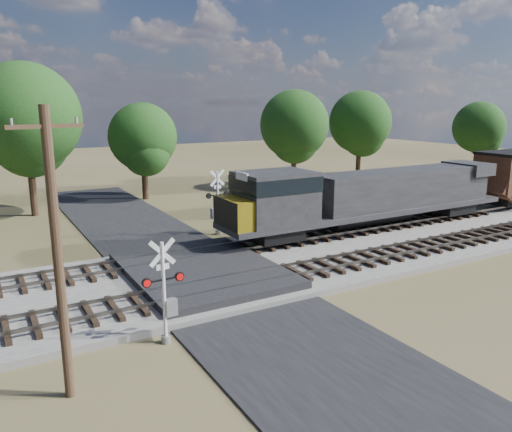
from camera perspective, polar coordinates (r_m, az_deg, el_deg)
ground at (r=24.96m, az=-5.70°, el=-7.43°), size 160.00×160.00×0.00m
ballast_bed at (r=30.51m, az=11.31°, el=-3.54°), size 140.00×10.00×0.30m
road at (r=24.95m, az=-5.71°, el=-7.34°), size 7.00×60.00×0.08m
crossing_panel at (r=25.29m, az=-6.19°, el=-6.41°), size 7.00×9.00×0.62m
track_near at (r=24.55m, az=2.92°, el=-6.70°), size 140.00×2.60×0.33m
track_far at (r=28.68m, az=-2.48°, el=-3.80°), size 140.00×2.60×0.33m
crossing_signal_near at (r=18.54m, az=-10.21°, el=-9.46°), size 1.60×0.35×3.96m
crossing_signal_far at (r=33.01m, az=-4.52°, el=0.91°), size 1.76×0.41×4.37m
utility_pole at (r=15.12m, az=-21.77°, el=-3.73°), size 2.06×0.63×8.57m
equipment_shed at (r=39.78m, az=2.66°, el=2.23°), size 4.00×4.00×2.59m
treeline at (r=43.76m, az=-16.12°, el=9.90°), size 83.79×10.47×11.64m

